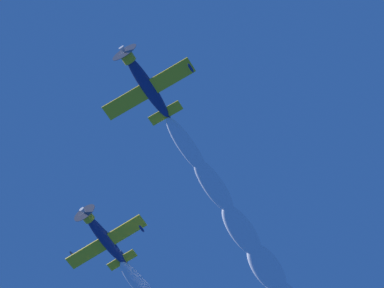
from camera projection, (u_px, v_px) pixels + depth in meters
The scene contains 2 objects.
airplane_lead at pixel (146, 84), 59.10m from camera, with size 8.16×7.38×2.44m.
airplane_left_wingman at pixel (104, 237), 67.56m from camera, with size 8.08×7.38×2.60m.
Camera 1 is at (20.86, -9.49, 1.45)m, focal length 67.73 mm.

